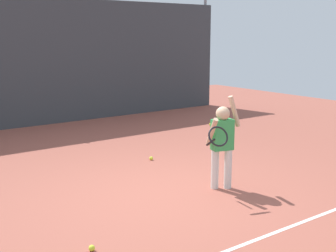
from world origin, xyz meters
TOP-DOWN VIEW (x-y plane):
  - ground_plane at (0.00, 0.00)m, footprint 20.00×20.00m
  - court_line_baseline at (0.00, -1.76)m, footprint 9.00×0.05m
  - back_fence_windscreen at (0.00, 5.75)m, footprint 11.69×0.08m
  - fence_post_1 at (0.00, 5.81)m, footprint 0.09×0.09m
  - fence_post_2 at (5.69, 5.81)m, footprint 0.09×0.09m
  - tennis_player at (0.80, -0.32)m, footprint 0.83×0.57m
  - tennis_ball_0 at (-1.57, -0.94)m, footprint 0.07×0.07m
  - tennis_ball_3 at (3.71, 3.22)m, footprint 0.07×0.07m
  - tennis_ball_6 at (0.82, 1.53)m, footprint 0.07×0.07m

SIDE VIEW (x-z plane):
  - ground_plane at x=0.00m, z-range 0.00..0.00m
  - court_line_baseline at x=0.00m, z-range 0.00..0.00m
  - tennis_ball_0 at x=-1.57m, z-range 0.00..0.07m
  - tennis_ball_3 at x=3.71m, z-range 0.00..0.07m
  - tennis_ball_6 at x=0.82m, z-range 0.00..0.07m
  - tennis_player at x=0.80m, z-range 0.05..1.40m
  - back_fence_windscreen at x=0.00m, z-range 0.00..3.08m
  - fence_post_1 at x=0.00m, z-range 0.00..3.23m
  - fence_post_2 at x=5.69m, z-range 0.00..3.23m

